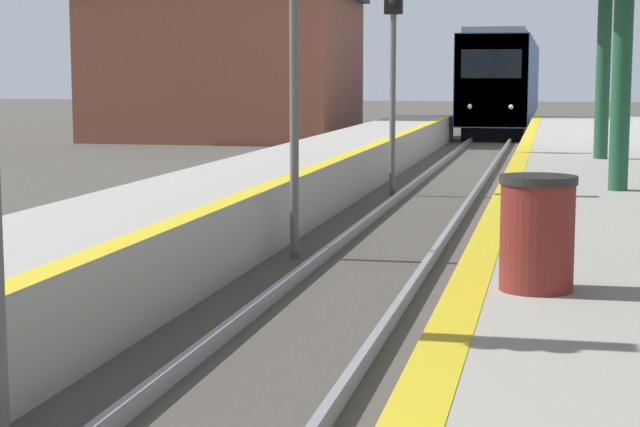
# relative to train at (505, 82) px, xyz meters

# --- Properties ---
(train) EXTENTS (2.69, 24.06, 4.22)m
(train) POSITION_rel_train_xyz_m (0.00, 0.00, 0.00)
(train) COLOR black
(train) RESTS_ON ground
(signal_mid) EXTENTS (0.36, 0.31, 4.58)m
(signal_mid) POSITION_rel_train_xyz_m (-1.15, -37.23, 1.06)
(signal_mid) COLOR #595959
(signal_mid) RESTS_ON ground
(signal_far) EXTENTS (0.36, 0.31, 4.58)m
(signal_far) POSITION_rel_train_xyz_m (-0.98, -29.45, 1.06)
(signal_far) COLOR #595959
(signal_far) RESTS_ON ground
(trash_bin) EXTENTS (0.56, 0.56, 0.83)m
(trash_bin) POSITION_rel_train_xyz_m (2.14, -43.40, -0.80)
(trash_bin) COLOR maroon
(trash_bin) RESTS_ON platform_right
(station_building) EXTENTS (9.74, 8.07, 5.64)m
(station_building) POSITION_rel_train_xyz_m (-10.07, -11.47, 0.69)
(station_building) COLOR brown
(station_building) RESTS_ON ground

